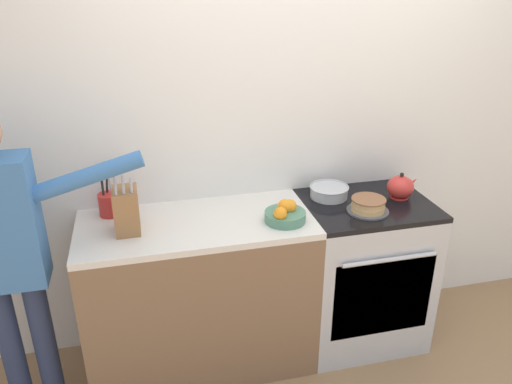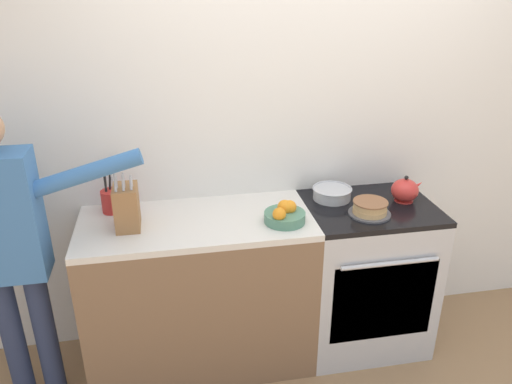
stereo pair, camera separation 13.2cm
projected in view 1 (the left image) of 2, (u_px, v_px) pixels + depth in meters
ground_plane at (326, 372)px, 2.90m from camera, size 16.00×16.00×0.00m
wall_back at (301, 128)px, 2.91m from camera, size 8.00×0.04×2.60m
counter_cabinet at (200, 294)px, 2.83m from camera, size 1.25×0.58×0.93m
stove_range at (361, 271)px, 3.04m from camera, size 0.73×0.61×0.93m
layer_cake at (368, 206)px, 2.73m from camera, size 0.23×0.23×0.08m
tea_kettle at (401, 187)px, 2.90m from camera, size 0.19×0.15×0.16m
mixing_bowl at (329, 192)px, 2.91m from camera, size 0.23×0.23×0.07m
knife_block at (126, 210)px, 2.50m from camera, size 0.12×0.17×0.32m
utensil_crock at (109, 203)px, 2.68m from camera, size 0.11×0.11×0.32m
fruit_bowl at (285, 214)px, 2.63m from camera, size 0.22×0.22×0.12m
person_baker at (7, 248)px, 2.32m from camera, size 0.92×0.20×1.61m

